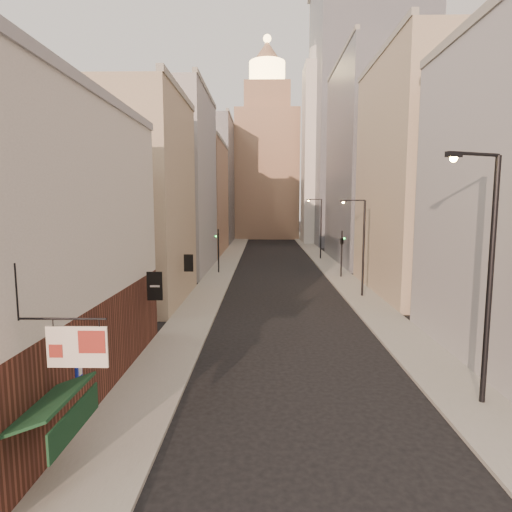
{
  "coord_description": "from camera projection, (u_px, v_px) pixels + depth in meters",
  "views": [
    {
      "loc": [
        -1.66,
        -7.63,
        7.86
      ],
      "look_at": [
        -2.18,
        21.15,
        4.29
      ],
      "focal_mm": 30.0,
      "sensor_mm": 36.0,
      "label": 1
    }
  ],
  "objects": [
    {
      "name": "sidewalk_right",
      "position": [
        319.0,
        256.0,
        62.95
      ],
      "size": [
        3.0,
        140.0,
        0.15
      ],
      "primitive_type": "cube",
      "color": "gray",
      "rests_on": "ground"
    },
    {
      "name": "left_bldg_wingrid",
      "position": [
        213.0,
        183.0,
        86.63
      ],
      "size": [
        8.0,
        20.0,
        24.0
      ],
      "primitive_type": "cube",
      "color": "gray",
      "rests_on": "ground"
    },
    {
      "name": "left_bldg_tan",
      "position": [
        198.0,
        199.0,
        67.21
      ],
      "size": [
        8.0,
        18.0,
        17.0
      ],
      "primitive_type": "cube",
      "color": "#98745B",
      "rests_on": "ground"
    },
    {
      "name": "white_tower",
      "position": [
        324.0,
        148.0,
        83.43
      ],
      "size": [
        8.0,
        8.0,
        41.5
      ],
      "color": "silver",
      "rests_on": "ground"
    },
    {
      "name": "near_building_left",
      "position": [
        28.0,
        250.0,
        16.9
      ],
      "size": [
        8.3,
        23.04,
        12.3
      ],
      "color": "brown",
      "rests_on": "ground"
    },
    {
      "name": "right_bldg_beige",
      "position": [
        422.0,
        178.0,
        36.83
      ],
      "size": [
        8.0,
        16.0,
        20.0
      ],
      "primitive_type": "cube",
      "color": "tan",
      "rests_on": "ground"
    },
    {
      "name": "streetlamp_near",
      "position": [
        486.0,
        266.0,
        15.97
      ],
      "size": [
        2.4,
        1.13,
        9.66
      ],
      "rotation": [
        0.0,
        0.0,
        0.39
      ],
      "color": "black",
      "rests_on": "ground"
    },
    {
      "name": "streetlamp_mid",
      "position": [
        361.0,
        242.0,
        35.42
      ],
      "size": [
        1.99,
        1.03,
        8.15
      ],
      "rotation": [
        0.0,
        0.0,
        -0.43
      ],
      "color": "black",
      "rests_on": "ground"
    },
    {
      "name": "left_bldg_beige",
      "position": [
        132.0,
        201.0,
        33.54
      ],
      "size": [
        8.0,
        12.0,
        16.0
      ],
      "primitive_type": "cube",
      "color": "tan",
      "rests_on": "ground"
    },
    {
      "name": "clock_tower",
      "position": [
        267.0,
        160.0,
        97.64
      ],
      "size": [
        14.0,
        14.0,
        44.9
      ],
      "color": "#98745B",
      "rests_on": "ground"
    },
    {
      "name": "right_bldg_wingrid",
      "position": [
        367.0,
        164.0,
        56.3
      ],
      "size": [
        8.0,
        20.0,
        26.0
      ],
      "primitive_type": "cube",
      "color": "gray",
      "rests_on": "ground"
    },
    {
      "name": "traffic_light_right",
      "position": [
        342.0,
        242.0,
        44.74
      ],
      "size": [
        0.67,
        0.67,
        5.0
      ],
      "rotation": [
        0.0,
        0.0,
        3.02
      ],
      "color": "black",
      "rests_on": "ground"
    },
    {
      "name": "highrise",
      "position": [
        366.0,
        110.0,
        82.42
      ],
      "size": [
        21.0,
        23.0,
        51.2
      ],
      "color": "gray",
      "rests_on": "ground"
    },
    {
      "name": "sidewalk_left",
      "position": [
        231.0,
        256.0,
        63.19
      ],
      "size": [
        3.0,
        140.0,
        0.15
      ],
      "primitive_type": "cube",
      "color": "gray",
      "rests_on": "ground"
    },
    {
      "name": "traffic_light_left",
      "position": [
        218.0,
        241.0,
        47.49
      ],
      "size": [
        0.57,
        0.48,
        5.0
      ],
      "rotation": [
        0.0,
        0.0,
        3.25
      ],
      "color": "black",
      "rests_on": "ground"
    },
    {
      "name": "streetlamp_far",
      "position": [
        320.0,
        225.0,
        59.52
      ],
      "size": [
        2.06,
        1.06,
        8.44
      ],
      "rotation": [
        0.0,
        0.0,
        -0.43
      ],
      "color": "black",
      "rests_on": "ground"
    },
    {
      "name": "left_bldg_grey",
      "position": [
        174.0,
        184.0,
        49.17
      ],
      "size": [
        8.0,
        16.0,
        20.0
      ],
      "primitive_type": "cube",
      "color": "#9B9BA0",
      "rests_on": "ground"
    }
  ]
}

